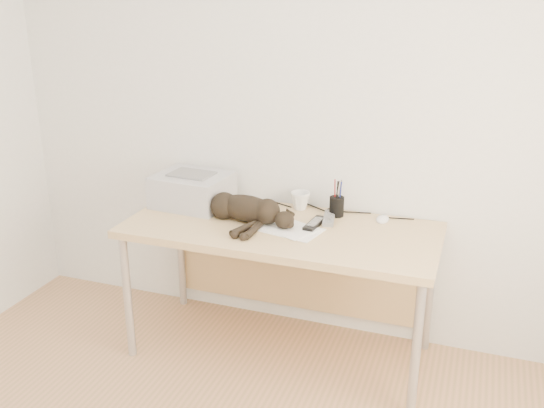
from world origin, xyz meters
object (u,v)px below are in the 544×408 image
at_px(desk, 286,244).
at_px(pen_cup, 337,206).
at_px(cat, 244,210).
at_px(mug, 300,201).
at_px(printer, 192,190).
at_px(mouse, 383,217).

distance_m(desk, pen_cup, 0.34).
relative_size(desk, cat, 2.48).
height_order(desk, mug, mug).
relative_size(printer, cat, 0.65).
xyz_separation_m(mug, mouse, (0.46, -0.02, -0.03)).
relative_size(cat, pen_cup, 3.26).
bearing_deg(mug, desk, -95.55).
relative_size(desk, mouse, 14.11).
bearing_deg(desk, printer, 174.04).
xyz_separation_m(printer, mug, (0.59, 0.13, -0.04)).
relative_size(cat, mouse, 5.70).
height_order(pen_cup, mouse, pen_cup).
bearing_deg(desk, cat, -159.03).
distance_m(printer, cat, 0.39).
xyz_separation_m(mug, pen_cup, (0.21, -0.03, 0.01)).
relative_size(mug, pen_cup, 0.54).
bearing_deg(printer, desk, -5.96).
height_order(printer, mug, printer).
bearing_deg(mouse, cat, -159.41).
bearing_deg(cat, printer, 167.67).
xyz_separation_m(desk, cat, (-0.21, -0.08, 0.20)).
bearing_deg(cat, pen_cup, 37.13).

